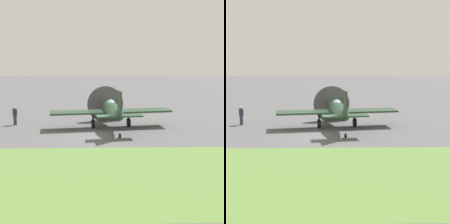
% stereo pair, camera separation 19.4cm
% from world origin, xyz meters
% --- Properties ---
extents(ground_plane, '(160.00, 160.00, 0.00)m').
position_xyz_m(ground_plane, '(0.00, 0.00, 0.00)').
color(ground_plane, '#515154').
extents(grass_verge, '(120.00, 11.00, 0.01)m').
position_xyz_m(grass_verge, '(0.00, -9.00, 0.00)').
color(grass_verge, '#567A38').
rests_on(grass_verge, ground).
extents(airplane_lead, '(10.80, 8.59, 3.82)m').
position_xyz_m(airplane_lead, '(1.60, 3.02, 1.60)').
color(airplane_lead, '#233D28').
rests_on(airplane_lead, ground).
extents(ground_crew_chief, '(0.51, 0.44, 1.73)m').
position_xyz_m(ground_crew_chief, '(-7.23, 4.65, 0.91)').
color(ground_crew_chief, '#2D3342').
rests_on(ground_crew_chief, ground).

